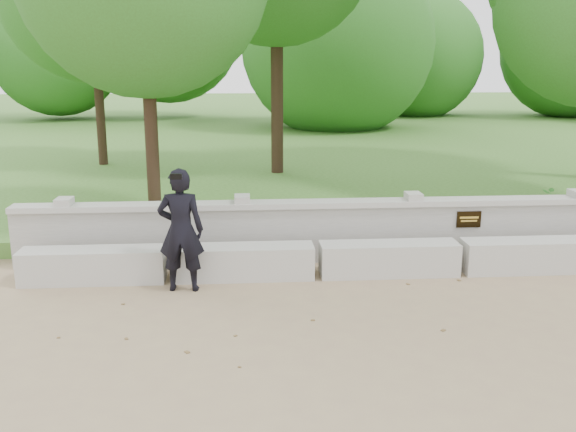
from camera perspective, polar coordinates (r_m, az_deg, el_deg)
ground at (r=7.64m, az=19.58°, el=-9.34°), size 80.00×80.00×0.00m
lawn at (r=20.81m, az=4.14°, el=6.07°), size 40.00×22.00×0.25m
concrete_bench at (r=9.22m, az=15.03°, el=-3.55°), size 11.90×0.45×0.45m
parapet_wall at (r=9.80m, az=13.79°, el=-1.01°), size 12.50×0.35×0.90m
man_main at (r=8.21m, az=-9.50°, el=-1.24°), size 0.60×0.54×1.59m
shrub_a at (r=10.37m, az=-19.77°, el=-0.26°), size 0.31×0.35×0.56m
shrub_c at (r=11.64m, az=22.80°, el=0.86°), size 0.56×0.52×0.52m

